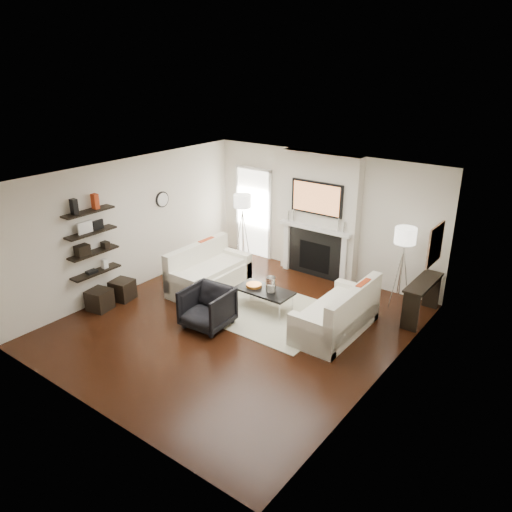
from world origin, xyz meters
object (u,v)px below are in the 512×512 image
Objects in this scene: armchair at (207,306)px; ottoman_near at (123,290)px; loveseat_right_base at (335,321)px; loveseat_left_base at (210,279)px; coffee_table at (264,291)px; lamp_left_shade at (242,201)px; lamp_right_shade at (406,236)px.

ottoman_near is (-2.09, -0.21, -0.20)m from armchair.
loveseat_left_base is at bearing -179.93° from loveseat_right_base.
loveseat_left_base is 1.00× the size of loveseat_right_base.
coffee_table is 1.20m from armchair.
loveseat_right_base is at bearing 28.21° from armchair.
armchair is 2.11m from ottoman_near.
loveseat_left_base is 2.94m from loveseat_right_base.
ottoman_near is at bearing -101.34° from lamp_left_shade.
lamp_right_shade is 1.00× the size of ottoman_near.
armchair is at bearing 5.75° from ottoman_near.
lamp_left_shade is at bearing 153.61° from loveseat_right_base.
coffee_table is (1.46, -0.07, 0.19)m from loveseat_left_base.
armchair is at bearing -49.54° from loveseat_left_base.
loveseat_left_base is 4.50× the size of lamp_right_shade.
armchair is at bearing -62.97° from lamp_left_shade.
loveseat_right_base is at bearing 3.04° from coffee_table.
loveseat_right_base is 4.50× the size of ottoman_near.
loveseat_right_base is (2.94, 0.00, 0.00)m from loveseat_left_base.
loveseat_left_base is 4.01m from lamp_right_shade.
loveseat_left_base is 4.50× the size of ottoman_near.
armchair is 3.40m from lamp_left_shade.
lamp_left_shade is (-1.47, 2.88, 1.05)m from armchair.
lamp_left_shade is at bearing 78.66° from ottoman_near.
lamp_right_shade is (1.98, 1.70, 1.05)m from coffee_table.
loveseat_left_base and loveseat_right_base have the same top height.
coffee_table is 2.82m from lamp_right_shade.
lamp_right_shade is (2.43, 2.82, 1.05)m from armchair.
loveseat_left_base is at bearing -75.00° from lamp_left_shade.
lamp_right_shade reaches higher than ottoman_near.
armchair reaches higher than loveseat_left_base.
loveseat_right_base is 1.49m from coffee_table.
armchair is at bearing -148.11° from loveseat_right_base.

